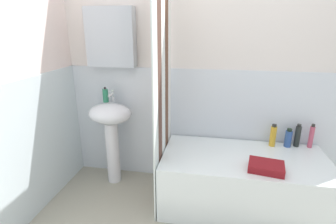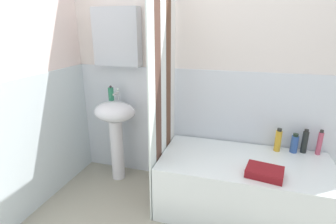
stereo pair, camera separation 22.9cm
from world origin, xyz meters
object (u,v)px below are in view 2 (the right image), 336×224
at_px(soap_dispenser, 111,94).
at_px(bathtub, 243,186).
at_px(conditioner_bottle, 305,142).
at_px(sink, 115,124).
at_px(shampoo_bottle, 278,140).
at_px(lotion_bottle, 320,143).
at_px(body_wash_bottle, 294,144).
at_px(towel_folded, 265,172).

xyz_separation_m(soap_dispenser, bathtub, (1.38, -0.24, -0.68)).
bearing_deg(soap_dispenser, conditioner_bottle, 2.18).
distance_m(sink, shampoo_bottle, 1.59).
height_order(lotion_bottle, shampoo_bottle, lotion_bottle).
distance_m(body_wash_bottle, shampoo_bottle, 0.14).
height_order(bathtub, shampoo_bottle, shampoo_bottle).
bearing_deg(body_wash_bottle, shampoo_bottle, -175.37).
bearing_deg(shampoo_bottle, towel_folded, -105.39).
bearing_deg(sink, towel_folded, -14.56).
xyz_separation_m(soap_dispenser, body_wash_bottle, (1.79, 0.05, -0.35)).
relative_size(bathtub, conditioner_bottle, 6.42).
height_order(sink, soap_dispenser, soap_dispenser).
distance_m(lotion_bottle, body_wash_bottle, 0.21).
relative_size(bathtub, shampoo_bottle, 6.55).
height_order(sink, shampoo_bottle, sink).
relative_size(bathtub, lotion_bottle, 6.16).
bearing_deg(towel_folded, sink, 165.44).
bearing_deg(body_wash_bottle, conditioner_bottle, 14.07).
bearing_deg(shampoo_bottle, sink, -176.32).
distance_m(body_wash_bottle, towel_folded, 0.57).
distance_m(sink, soap_dispenser, 0.31).
distance_m(lotion_bottle, towel_folded, 0.70).
bearing_deg(towel_folded, soap_dispenser, 163.78).
xyz_separation_m(body_wash_bottle, towel_folded, (-0.27, -0.49, -0.05)).
bearing_deg(towel_folded, lotion_bottle, 46.87).
relative_size(soap_dispenser, lotion_bottle, 0.67).
height_order(soap_dispenser, bathtub, soap_dispenser).
relative_size(sink, towel_folded, 3.20).
bearing_deg(conditioner_bottle, sink, -175.75).
bearing_deg(soap_dispenser, bathtub, -9.87).
relative_size(sink, lotion_bottle, 3.69).
xyz_separation_m(lotion_bottle, shampoo_bottle, (-0.35, -0.03, -0.01)).
height_order(sink, lotion_bottle, sink).
bearing_deg(bathtub, body_wash_bottle, 34.83).
height_order(soap_dispenser, conditioner_bottle, soap_dispenser).
distance_m(soap_dispenser, towel_folded, 1.63).
bearing_deg(bathtub, sink, 172.36).
height_order(bathtub, towel_folded, towel_folded).
height_order(sink, bathtub, sink).
distance_m(lotion_bottle, conditioner_bottle, 0.12).
bearing_deg(bathtub, conditioner_bottle, 31.83).
bearing_deg(sink, lotion_bottle, 3.91).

